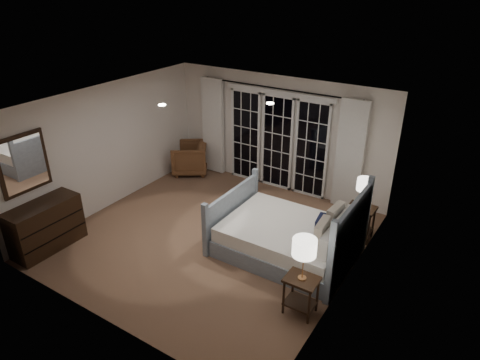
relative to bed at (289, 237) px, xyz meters
The scene contains 20 objects.
floor 1.48m from the bed, 168.54° to the right, with size 5.00×5.00×0.00m, color brown.
ceiling 2.61m from the bed, 168.54° to the right, with size 5.00×5.00×0.00m, color silver.
wall_left 4.03m from the bed, behind, with size 0.02×5.00×2.50m, color white.
wall_right 1.45m from the bed, 14.81° to the right, with size 0.02×5.00×2.50m, color white.
wall_back 2.78m from the bed, 122.60° to the left, with size 5.00×0.02×2.50m, color white.
wall_front 3.26m from the bed, 116.93° to the right, with size 5.00×0.02×2.50m, color white.
french_doors 2.70m from the bed, 123.09° to the left, with size 2.50×0.04×2.20m.
curtain_rod 3.19m from the bed, 123.81° to the left, with size 0.03×0.03×3.50m, color black.
curtain_left 3.80m from the bed, 145.67° to the left, with size 0.55×0.10×2.25m, color white.
curtain_right 2.26m from the bed, 83.61° to the left, with size 0.55×0.10×2.25m, color white.
downlight_a 2.27m from the bed, 153.03° to the left, with size 0.12×0.12×0.01m, color white.
downlight_b 3.03m from the bed, 161.18° to the right, with size 0.12×0.12×0.01m, color white.
bed is the anchor object (origin of this frame).
nightstand_left 1.42m from the bed, 56.84° to the right, with size 0.46×0.37×0.60m.
nightstand_right 1.42m from the bed, 53.08° to the left, with size 0.48×0.39×0.63m.
lamp_left 1.61m from the bed, 56.84° to the right, with size 0.33×0.33×0.64m.
lamp_right 1.60m from the bed, 53.08° to the left, with size 0.29×0.29×0.56m.
armchair 3.91m from the bed, 153.95° to the left, with size 0.80×0.82×0.75m, color brown.
dresser 4.20m from the bed, 150.21° to the right, with size 0.52×1.22×0.87m.
mirror 4.57m from the bed, 151.74° to the right, with size 0.05×0.85×1.00m.
Camera 1 is at (3.98, -5.30, 4.38)m, focal length 32.00 mm.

